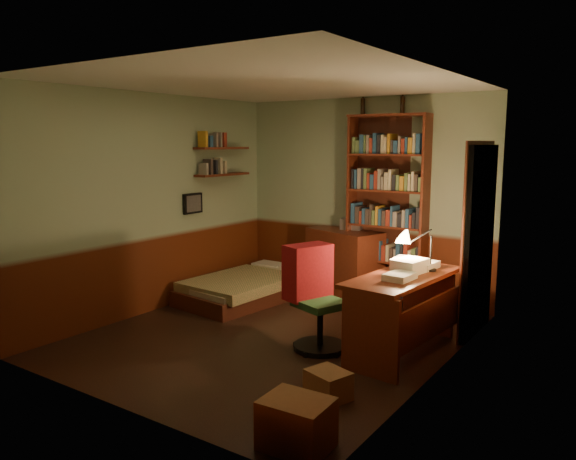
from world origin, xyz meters
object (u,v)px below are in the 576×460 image
Objects in this scene: bed at (249,279)px; mini_stereo at (352,224)px; desk at (402,314)px; office_chair at (320,302)px; cardboard_box_b at (328,385)px; dresser at (344,264)px; desk_lamp at (431,241)px; bookshelf at (387,210)px; cardboard_box_a at (297,424)px.

mini_stereo is (1.01, 0.92, 0.70)m from bed.
desk is at bearing -8.65° from bed.
office_chair reaches higher than cardboard_box_b.
desk_lamp is (1.58, -1.14, 0.62)m from dresser.
office_chair is at bearing -49.62° from dresser.
cardboard_box_b is at bearing -77.24° from bookshelf.
mini_stereo is at bearing 159.05° from desk_lamp.
bed is at bearing 133.16° from cardboard_box_a.
desk_lamp is at bearing 89.11° from cardboard_box_a.
bookshelf reaches higher than desk.
office_chair is (0.74, -1.85, 0.04)m from dresser.
mini_stereo is 0.56m from bookshelf.
bed is at bearing -153.05° from bookshelf.
cardboard_box_a is (0.80, -1.63, -0.32)m from office_chair.
cardboard_box_b is at bearing -76.70° from mini_stereo.
office_chair reaches higher than dresser.
bookshelf is (0.51, -0.04, 0.22)m from mini_stereo.
office_chair is at bearing -24.85° from bed.
bed is 1.78× the size of dresser.
cardboard_box_a is (1.50, -3.60, -0.80)m from mini_stereo.
cardboard_box_b is (0.79, -2.81, -1.07)m from bookshelf.
desk is 4.50× the size of cardboard_box_b.
dresser reaches higher than cardboard_box_b.
office_chair is (0.19, -1.93, -0.69)m from bookshelf.
cardboard_box_a is at bearing -43.98° from office_chair.
mini_stereo is at bearing 48.98° from bed.
bookshelf is at bearing -15.83° from mini_stereo.
desk_lamp is at bearing -53.07° from bookshelf.
bed is at bearing 140.27° from cardboard_box_b.
bookshelf is at bearing 124.99° from desk.
bookshelf reaches higher than cardboard_box_b.
bookshelf reaches higher than bed.
bookshelf is at bearing 36.64° from bed.
mini_stereo is at bearing 114.69° from cardboard_box_b.
desk_lamp is 2.50m from cardboard_box_a.
dresser is 0.93m from bookshelf.
cardboard_box_b is (-0.23, -1.58, -0.95)m from desk_lamp.
cardboard_box_a is (0.99, -3.56, -1.02)m from bookshelf.
desk_lamp is (1.03, -1.22, -0.12)m from bookshelf.
mini_stereo is (0.04, 0.12, 0.52)m from dresser.
bookshelf reaches higher than cardboard_box_a.
cardboard_box_b is (-0.20, 0.75, -0.06)m from cardboard_box_a.
office_chair is (-0.84, -0.71, -0.58)m from desk_lamp.
bookshelf is at bearing 148.38° from desk_lamp.
dresser is at bearing 162.61° from desk_lamp.
bed is 1.99m from bookshelf.
desk_lamp is 1.86m from cardboard_box_b.
desk_lamp is 1.85× the size of cardboard_box_b.
desk_lamp is at bearing 60.14° from office_chair.
desk reaches higher than bed.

